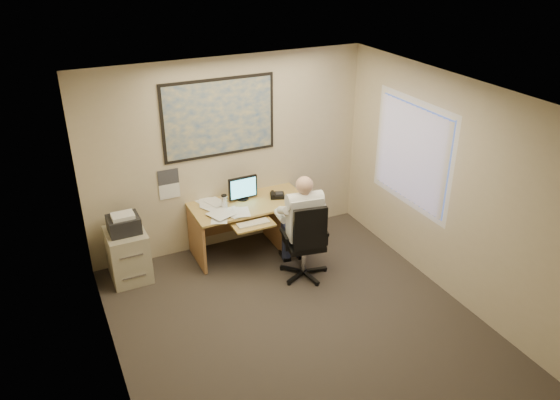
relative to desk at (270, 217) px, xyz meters
name	(u,v)px	position (x,y,z in m)	size (l,w,h in m)	color
room_shell	(304,227)	(-0.46, -1.90, 0.91)	(4.00, 4.50, 2.70)	#332D28
desk	(270,217)	(0.00, 0.00, 0.00)	(1.60, 0.97, 1.08)	tan
world_map	(219,118)	(-0.57, 0.33, 1.46)	(1.56, 0.03, 1.06)	#1E4C93
wall_calendar	(169,184)	(-1.32, 0.34, 0.64)	(0.28, 0.01, 0.42)	white
window_blinds	(412,154)	(1.51, -1.10, 1.11)	(0.06, 1.40, 1.30)	white
filing_cabinet	(128,250)	(-2.02, 0.02, -0.04)	(0.50, 0.59, 0.95)	#B2AA8F
office_chair	(306,255)	(0.08, -0.96, -0.12)	(0.76, 0.76, 1.10)	black
person	(303,227)	(0.07, -0.88, 0.26)	(0.59, 0.84, 1.41)	white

